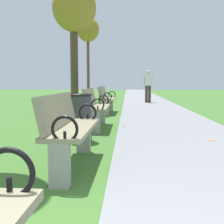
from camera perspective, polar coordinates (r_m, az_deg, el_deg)
paved_walkway at (r=18.55m, az=6.21°, el=2.60°), size 2.47×44.00×0.02m
park_bench_2 at (r=3.64m, az=-8.24°, el=-3.04°), size 0.49×1.60×0.90m
park_bench_3 at (r=6.62m, az=-3.12°, el=0.99°), size 0.48×1.60×0.90m
park_bench_4 at (r=9.87m, az=-1.09°, el=2.59°), size 0.54×1.62×0.90m
tree_2 at (r=10.59m, az=-7.33°, el=19.03°), size 1.48×1.48×4.36m
tree_3 at (r=13.61m, az=-7.81°, el=19.93°), size 1.61×1.61×5.34m
tree_4 at (r=15.98m, az=-4.70°, el=15.44°), size 1.18×1.18×4.44m
pedestrian_walking at (r=14.94m, az=7.02°, el=5.34°), size 0.52×0.27×1.62m
trash_bin at (r=5.23m, az=-6.40°, el=-1.00°), size 0.48×0.48×0.84m
scattered_leaves at (r=4.85m, az=-0.98°, el=-6.43°), size 4.86×13.94×0.02m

